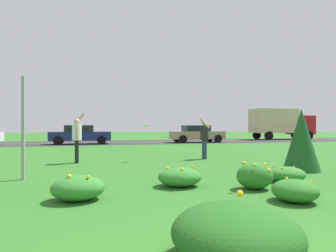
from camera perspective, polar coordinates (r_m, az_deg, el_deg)
ground_plane at (r=13.40m, az=-10.62°, el=-5.87°), size 120.00×120.00×0.00m
highway_strip at (r=25.13m, az=-12.80°, el=-3.18°), size 120.00×7.31×0.01m
highway_center_stripe at (r=25.13m, az=-12.80°, el=-3.17°), size 120.00×0.16×0.00m
daylily_clump_front_right at (r=6.64m, az=2.33°, el=-9.93°), size 0.99×0.86×0.47m
daylily_clump_mid_center at (r=7.69m, az=22.19°, el=-8.73°), size 0.90×0.84×0.38m
daylily_clump_near_camera at (r=5.79m, az=23.58°, el=-11.48°), size 0.80×0.81×0.39m
daylily_clump_mid_right at (r=3.13m, az=13.13°, el=-19.72°), size 1.28×1.30×0.64m
daylily_clump_mid_left at (r=5.66m, az=-17.15°, el=-11.50°), size 0.96×0.84×0.49m
daylily_clump_front_center at (r=6.60m, az=16.60°, el=-9.34°), size 0.79×0.67×0.62m
sign_post_near_path at (r=8.22m, az=-26.48°, el=-0.33°), size 0.07×0.10×2.62m
evergreen_shrub_side at (r=9.70m, az=24.63°, el=-2.45°), size 1.08×1.08×1.89m
person_thrower_white_shirt at (r=11.29m, az=-17.38°, el=-1.92°), size 0.45×0.49×1.86m
person_catcher_dark_shirt at (r=12.17m, az=7.12°, el=-2.08°), size 0.47×0.49×1.69m
frisbee_white at (r=11.41m, az=-4.34°, el=0.04°), size 0.24×0.23×0.11m
car_navy_center_right at (r=23.44m, az=-16.80°, el=-1.60°), size 4.50×2.00×1.45m
car_tan_rightmost at (r=25.08m, az=5.63°, el=-1.51°), size 4.50×2.00×1.45m
box_truck_red at (r=33.21m, az=21.16°, el=0.67°), size 6.70×2.46×3.20m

